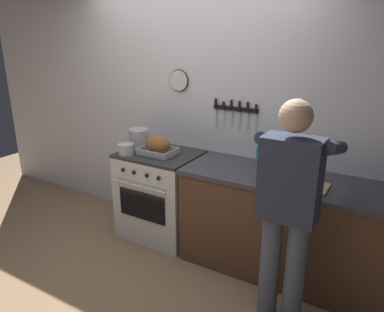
% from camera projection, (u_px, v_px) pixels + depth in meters
% --- Properties ---
extents(ground_plane, '(8.00, 8.00, 0.00)m').
position_uv_depth(ground_plane, '(115.00, 293.00, 3.07)').
color(ground_plane, '#937251').
extents(wall_back, '(6.00, 0.13, 2.60)m').
position_uv_depth(wall_back, '(197.00, 109.00, 3.75)').
color(wall_back, silver).
rests_on(wall_back, ground).
extents(counter_block, '(2.03, 0.65, 0.90)m').
position_uv_depth(counter_block, '(298.00, 230.00, 3.15)').
color(counter_block, brown).
rests_on(counter_block, ground).
extents(stove, '(0.76, 0.67, 0.90)m').
position_uv_depth(stove, '(161.00, 194.00, 3.83)').
color(stove, white).
rests_on(stove, ground).
extents(person_cook, '(0.51, 0.63, 1.66)m').
position_uv_depth(person_cook, '(289.00, 204.00, 2.48)').
color(person_cook, '#4C566B').
rests_on(person_cook, ground).
extents(roasting_pan, '(0.35, 0.26, 0.19)m').
position_uv_depth(roasting_pan, '(158.00, 146.00, 3.61)').
color(roasting_pan, '#B7B7BC').
rests_on(roasting_pan, stove).
extents(stock_pot, '(0.21, 0.21, 0.20)m').
position_uv_depth(stock_pot, '(139.00, 138.00, 3.82)').
color(stock_pot, '#B7B7BC').
rests_on(stock_pot, stove).
extents(saucepan, '(0.15, 0.15, 0.11)m').
position_uv_depth(saucepan, '(126.00, 149.00, 3.62)').
color(saucepan, '#B7B7BC').
rests_on(saucepan, stove).
extents(cutting_board, '(0.36, 0.24, 0.02)m').
position_uv_depth(cutting_board, '(304.00, 185.00, 2.89)').
color(cutting_board, tan).
rests_on(cutting_board, counter_block).
extents(bottle_hot_sauce, '(0.05, 0.05, 0.17)m').
position_uv_depth(bottle_hot_sauce, '(282.00, 161.00, 3.25)').
color(bottle_hot_sauce, red).
rests_on(bottle_hot_sauce, counter_block).
extents(bottle_dish_soap, '(0.07, 0.07, 0.24)m').
position_uv_depth(bottle_dish_soap, '(260.00, 155.00, 3.30)').
color(bottle_dish_soap, '#338CCC').
rests_on(bottle_dish_soap, counter_block).
extents(bottle_cooking_oil, '(0.07, 0.07, 0.25)m').
position_uv_depth(bottle_cooking_oil, '(269.00, 153.00, 3.34)').
color(bottle_cooking_oil, gold).
rests_on(bottle_cooking_oil, counter_block).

